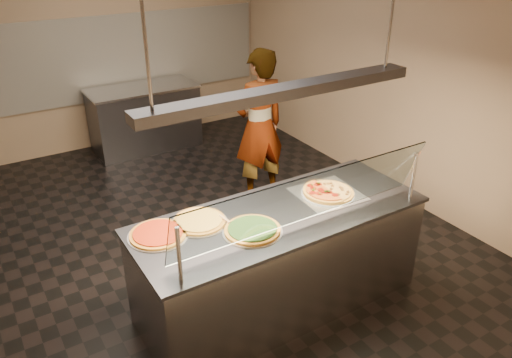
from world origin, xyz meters
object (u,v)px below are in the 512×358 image
worker (259,127)px  half_pizza_sausage (337,188)px  sneeze_guard (308,199)px  pizza_spatula (232,220)px  pizza_cheese (199,221)px  serving_counter (280,259)px  prep_table (145,118)px  pizza_tomato (158,234)px  perforated_tray (328,193)px  pizza_spinach (252,229)px  half_pizza_pepperoni (318,193)px  heat_lamp_housing (284,92)px

worker → half_pizza_sausage: bearing=79.4°
sneeze_guard → pizza_spatula: (-0.41, 0.42, -0.27)m
sneeze_guard → pizza_cheese: 0.89m
serving_counter → prep_table: same height
serving_counter → pizza_tomato: pizza_tomato is taller
prep_table → worker: (0.62, -2.21, 0.45)m
serving_counter → prep_table: (0.28, 3.98, 0.00)m
perforated_tray → pizza_tomato: bearing=173.7°
sneeze_guard → pizza_cheese: sneeze_guard is taller
sneeze_guard → pizza_spatula: size_ratio=9.56×
pizza_spinach → half_pizza_pepperoni: bearing=11.9°
pizza_cheese → pizza_spatula: (0.22, -0.14, 0.01)m
pizza_tomato → half_pizza_pepperoni: bearing=-6.7°
sneeze_guard → prep_table: (0.28, 4.32, -0.76)m
heat_lamp_housing → sneeze_guard: bearing=-90.0°
half_pizza_sausage → worker: worker is taller
heat_lamp_housing → perforated_tray: bearing=5.5°
pizza_tomato → heat_lamp_housing: heat_lamp_housing is taller
pizza_spinach → prep_table: bearing=81.3°
sneeze_guard → half_pizza_pepperoni: 0.64m
pizza_cheese → pizza_spatula: 0.26m
pizza_tomato → worker: bearing=39.5°
half_pizza_pepperoni → pizza_spatula: size_ratio=1.94×
pizza_cheese → pizza_spatula: bearing=-33.7°
half_pizza_sausage → pizza_tomato: bearing=174.0°
half_pizza_sausage → prep_table: bearing=95.1°
half_pizza_sausage → prep_table: (-0.35, 3.93, -0.49)m
serving_counter → sneeze_guard: 0.83m
serving_counter → sneeze_guard: sneeze_guard is taller
serving_counter → heat_lamp_housing: size_ratio=1.07×
serving_counter → heat_lamp_housing: heat_lamp_housing is taller
sneeze_guard → pizza_spinach: bearing=145.5°
pizza_tomato → worker: (1.88, 1.55, -0.03)m
heat_lamp_housing → half_pizza_sausage: bearing=4.4°
sneeze_guard → pizza_spinach: (-0.34, 0.23, -0.28)m
worker → pizza_cheese: bearing=43.5°
sneeze_guard → worker: worker is taller
prep_table → pizza_cheese: bearing=-103.6°
serving_counter → perforated_tray: bearing=5.5°
serving_counter → pizza_tomato: (-0.98, 0.22, 0.48)m
half_pizza_pepperoni → prep_table: 3.96m
perforated_tray → pizza_cheese: (-1.16, 0.17, 0.01)m
serving_counter → sneeze_guard: (0.00, -0.34, 0.76)m
perforated_tray → half_pizza_pepperoni: half_pizza_pepperoni is taller
perforated_tray → half_pizza_sausage: (0.11, -0.00, 0.02)m
serving_counter → pizza_spinach: (-0.34, -0.11, 0.48)m
worker → heat_lamp_housing: (-0.90, -1.77, 1.03)m
serving_counter → pizza_cheese: size_ratio=5.54×
serving_counter → prep_table: size_ratio=1.57×
perforated_tray → half_pizza_sausage: bearing=-1.0°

